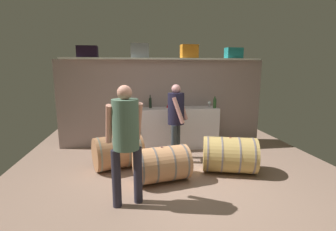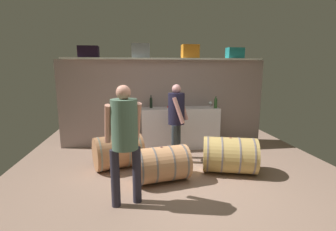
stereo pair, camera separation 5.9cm
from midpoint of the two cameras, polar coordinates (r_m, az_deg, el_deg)
The scene contains 18 objects.
ground_plane at distance 4.48m, azimuth 2.50°, elevation -13.59°, with size 6.12×8.12×0.02m, color #8E705F.
back_wall_panel at distance 5.96m, azimuth -0.56°, elevation 2.92°, with size 4.92×0.10×2.05m, color gray.
high_shelf_board at distance 5.76m, azimuth -0.39°, elevation 13.01°, with size 4.53×0.40×0.03m, color white.
toolcase_black at distance 5.80m, azimuth -17.66°, elevation 13.90°, with size 0.43×0.27×0.25m, color black.
toolcase_grey at distance 5.72m, azimuth -6.01°, elevation 14.71°, with size 0.40×0.25×0.32m, color gray.
toolcase_orange at distance 5.87m, azimuth 5.46°, elevation 14.56°, with size 0.38×0.27×0.30m, color orange.
toolcase_teal at distance 6.21m, azimuth 15.54°, elevation 13.77°, with size 0.39×0.22×0.25m, color teal.
work_cabinet at distance 5.80m, azimuth 3.06°, elevation -2.84°, with size 1.80×0.52×0.95m, color white.
wine_bottle_dark at distance 5.70m, azimuth -3.65°, elevation 3.09°, with size 0.07×0.07×0.30m.
wine_bottle_green at distance 5.75m, azimuth 11.28°, elevation 2.91°, with size 0.07×0.07×0.27m.
wine_glass at distance 5.94m, azimuth 10.10°, elevation 2.85°, with size 0.08×0.08×0.13m.
red_funnel at distance 5.76m, azimuth 0.61°, elevation 2.42°, with size 0.11×0.11×0.11m, color red.
wine_barrel_near at distance 4.74m, azimuth -11.12°, elevation -8.18°, with size 1.01×0.86×0.63m.
wine_barrel_far at distance 4.13m, azimuth -1.10°, elevation -11.20°, with size 0.97×0.73×0.59m.
wine_barrel_flank at distance 4.59m, azimuth 14.46°, elevation -8.87°, with size 1.07×0.86×0.65m.
tasting_cup at distance 4.64m, azimuth -11.46°, elevation -4.22°, with size 0.07×0.07×0.05m, color red.
winemaker_pouring at distance 3.28m, azimuth -9.52°, elevation -4.08°, with size 0.53×0.45×1.64m.
visitor_tasting at distance 4.89m, azimuth 2.35°, elevation 0.27°, with size 0.44×0.51×1.54m.
Camera 2 is at (-0.71, -3.40, 1.84)m, focal length 26.27 mm.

